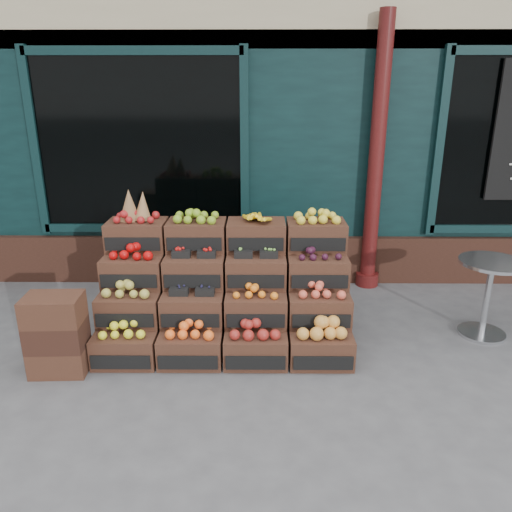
{
  "coord_description": "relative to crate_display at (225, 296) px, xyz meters",
  "views": [
    {
      "loc": [
        -0.16,
        -3.86,
        2.44
      ],
      "look_at": [
        -0.2,
        0.7,
        0.85
      ],
      "focal_mm": 35.0,
      "sensor_mm": 36.0,
      "label": 1
    }
  ],
  "objects": [
    {
      "name": "crate_display",
      "position": [
        0.0,
        0.0,
        0.0
      ],
      "size": [
        2.36,
        1.15,
        1.48
      ],
      "rotation": [
        0.0,
        0.0,
        0.0
      ],
      "color": "#412519",
      "rests_on": "ground"
    },
    {
      "name": "bistro_table",
      "position": [
        2.61,
        0.08,
        0.04
      ],
      "size": [
        0.64,
        0.64,
        0.8
      ],
      "rotation": [
        0.0,
        0.0,
        0.4
      ],
      "color": "#ACAFB3",
      "rests_on": "ground"
    },
    {
      "name": "spare_crates",
      "position": [
        -1.43,
        -0.65,
        -0.09
      ],
      "size": [
        0.5,
        0.35,
        0.72
      ],
      "rotation": [
        0.0,
        0.0,
        0.04
      ],
      "color": "#412519",
      "rests_on": "ground"
    },
    {
      "name": "ground",
      "position": [
        0.5,
        -0.64,
        -0.45
      ],
      "size": [
        60.0,
        60.0,
        0.0
      ],
      "primitive_type": "plane",
      "color": "#4E4E51",
      "rests_on": "ground"
    },
    {
      "name": "shopkeeper",
      "position": [
        -0.69,
        2.12,
        0.53
      ],
      "size": [
        0.72,
        0.48,
        1.97
      ],
      "primitive_type": "imported",
      "rotation": [
        0.0,
        0.0,
        3.13
      ],
      "color": "#18572F",
      "rests_on": "ground"
    },
    {
      "name": "shop_facade",
      "position": [
        0.5,
        4.47,
        1.94
      ],
      "size": [
        12.0,
        6.24,
        4.8
      ],
      "color": "black",
      "rests_on": "ground"
    }
  ]
}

